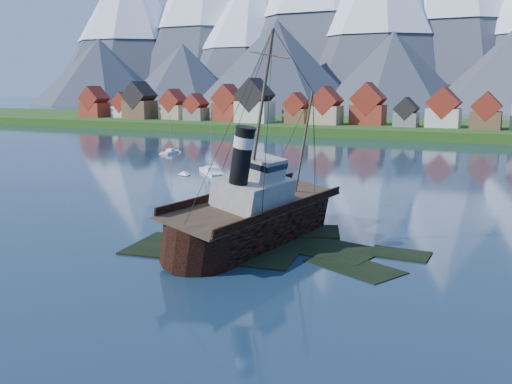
% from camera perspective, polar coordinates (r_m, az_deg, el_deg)
% --- Properties ---
extents(ground, '(1400.00, 1400.00, 0.00)m').
position_cam_1_polar(ground, '(60.85, -0.87, -5.71)').
color(ground, '#162C40').
rests_on(ground, ground).
extents(shoal, '(31.71, 21.24, 1.14)m').
position_cam_1_polar(shoal, '(62.07, 1.51, -5.72)').
color(shoal, black).
rests_on(shoal, ground).
extents(shore_bank, '(600.00, 80.00, 3.20)m').
position_cam_1_polar(shore_bank, '(224.33, 19.20, 5.62)').
color(shore_bank, '#174212').
rests_on(shore_bank, ground).
extents(seawall, '(600.00, 2.50, 2.00)m').
position_cam_1_polar(seawall, '(186.78, 17.77, 4.83)').
color(seawall, '#3F3D38').
rests_on(seawall, ground).
extents(town, '(250.96, 16.69, 17.30)m').
position_cam_1_polar(town, '(212.94, 9.80, 8.24)').
color(town, maroon).
rests_on(town, ground).
extents(tugboat_wreck, '(7.07, 30.46, 24.14)m').
position_cam_1_polar(tugboat_wreck, '(64.15, 0.37, -2.06)').
color(tugboat_wreck, black).
rests_on(tugboat_wreck, ground).
extents(sailboat_a, '(9.30, 9.43, 12.93)m').
position_cam_1_polar(sailboat_a, '(111.73, -4.43, 1.90)').
color(sailboat_a, white).
rests_on(sailboat_a, ground).
extents(sailboat_b, '(2.85, 7.23, 10.21)m').
position_cam_1_polar(sailboat_b, '(148.07, -8.56, 3.93)').
color(sailboat_b, white).
rests_on(sailboat_b, ground).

